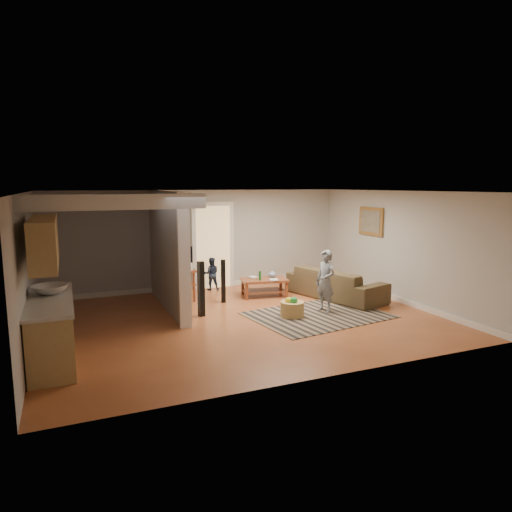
{
  "coord_description": "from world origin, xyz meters",
  "views": [
    {
      "loc": [
        -3.15,
        -8.12,
        2.63
      ],
      "look_at": [
        0.63,
        0.88,
        1.1
      ],
      "focal_mm": 32.0,
      "sensor_mm": 36.0,
      "label": 1
    }
  ],
  "objects_px": {
    "speaker_left": "(201,289)",
    "child": "(325,312)",
    "speaker_right": "(223,281)",
    "sofa": "(335,298)",
    "toy_basket": "(292,308)",
    "coffee_table": "(265,282)",
    "tv_console": "(180,270)",
    "toddler": "(212,290)"
  },
  "relations": [
    {
      "from": "speaker_left",
      "to": "child",
      "type": "height_order",
      "value": "speaker_left"
    },
    {
      "from": "speaker_right",
      "to": "speaker_left",
      "type": "bearing_deg",
      "value": -118.38
    },
    {
      "from": "sofa",
      "to": "toy_basket",
      "type": "height_order",
      "value": "toy_basket"
    },
    {
      "from": "coffee_table",
      "to": "tv_console",
      "type": "height_order",
      "value": "tv_console"
    },
    {
      "from": "speaker_right",
      "to": "toy_basket",
      "type": "height_order",
      "value": "speaker_right"
    },
    {
      "from": "coffee_table",
      "to": "child",
      "type": "height_order",
      "value": "child"
    },
    {
      "from": "child",
      "to": "toy_basket",
      "type": "bearing_deg",
      "value": -100.85
    },
    {
      "from": "speaker_left",
      "to": "toddler",
      "type": "height_order",
      "value": "speaker_left"
    },
    {
      "from": "tv_console",
      "to": "child",
      "type": "relative_size",
      "value": 0.92
    },
    {
      "from": "coffee_table",
      "to": "speaker_right",
      "type": "relative_size",
      "value": 1.2
    },
    {
      "from": "toy_basket",
      "to": "child",
      "type": "distance_m",
      "value": 0.82
    },
    {
      "from": "coffee_table",
      "to": "toy_basket",
      "type": "height_order",
      "value": "coffee_table"
    },
    {
      "from": "toddler",
      "to": "speaker_left",
      "type": "bearing_deg",
      "value": 80.97
    },
    {
      "from": "speaker_left",
      "to": "child",
      "type": "distance_m",
      "value": 2.62
    },
    {
      "from": "sofa",
      "to": "child",
      "type": "height_order",
      "value": "child"
    },
    {
      "from": "toddler",
      "to": "child",
      "type": "bearing_deg",
      "value": 132.13
    },
    {
      "from": "toy_basket",
      "to": "toddler",
      "type": "height_order",
      "value": "toy_basket"
    },
    {
      "from": "toy_basket",
      "to": "sofa",
      "type": "bearing_deg",
      "value": 30.88
    },
    {
      "from": "toy_basket",
      "to": "child",
      "type": "relative_size",
      "value": 0.36
    },
    {
      "from": "sofa",
      "to": "toddler",
      "type": "height_order",
      "value": "toddler"
    },
    {
      "from": "speaker_left",
      "to": "sofa",
      "type": "bearing_deg",
      "value": -10.89
    },
    {
      "from": "sofa",
      "to": "coffee_table",
      "type": "relative_size",
      "value": 2.05
    },
    {
      "from": "speaker_left",
      "to": "speaker_right",
      "type": "relative_size",
      "value": 1.15
    },
    {
      "from": "coffee_table",
      "to": "speaker_right",
      "type": "distance_m",
      "value": 1.13
    },
    {
      "from": "speaker_left",
      "to": "toy_basket",
      "type": "distance_m",
      "value": 1.87
    },
    {
      "from": "sofa",
      "to": "child",
      "type": "xyz_separation_m",
      "value": [
        -0.85,
        -0.92,
        0.0
      ]
    },
    {
      "from": "toy_basket",
      "to": "child",
      "type": "bearing_deg",
      "value": 4.15
    },
    {
      "from": "sofa",
      "to": "toy_basket",
      "type": "xyz_separation_m",
      "value": [
        -1.64,
        -0.98,
        0.17
      ]
    },
    {
      "from": "coffee_table",
      "to": "toy_basket",
      "type": "relative_size",
      "value": 2.47
    },
    {
      "from": "child",
      "to": "speaker_left",
      "type": "bearing_deg",
      "value": -120.75
    },
    {
      "from": "sofa",
      "to": "speaker_left",
      "type": "height_order",
      "value": "speaker_left"
    },
    {
      "from": "tv_console",
      "to": "toddler",
      "type": "distance_m",
      "value": 1.23
    },
    {
      "from": "sofa",
      "to": "child",
      "type": "bearing_deg",
      "value": 121.36
    },
    {
      "from": "tv_console",
      "to": "toy_basket",
      "type": "height_order",
      "value": "tv_console"
    },
    {
      "from": "sofa",
      "to": "speaker_left",
      "type": "xyz_separation_m",
      "value": [
        -3.31,
        -0.23,
        0.56
      ]
    },
    {
      "from": "toy_basket",
      "to": "toddler",
      "type": "relative_size",
      "value": 0.57
    },
    {
      "from": "tv_console",
      "to": "speaker_left",
      "type": "height_order",
      "value": "speaker_left"
    },
    {
      "from": "coffee_table",
      "to": "toddler",
      "type": "height_order",
      "value": "coffee_table"
    },
    {
      "from": "speaker_right",
      "to": "toy_basket",
      "type": "relative_size",
      "value": 2.06
    },
    {
      "from": "toddler",
      "to": "coffee_table",
      "type": "bearing_deg",
      "value": 144.24
    },
    {
      "from": "speaker_left",
      "to": "toddler",
      "type": "distance_m",
      "value": 2.4
    },
    {
      "from": "speaker_left",
      "to": "speaker_right",
      "type": "height_order",
      "value": "speaker_left"
    }
  ]
}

